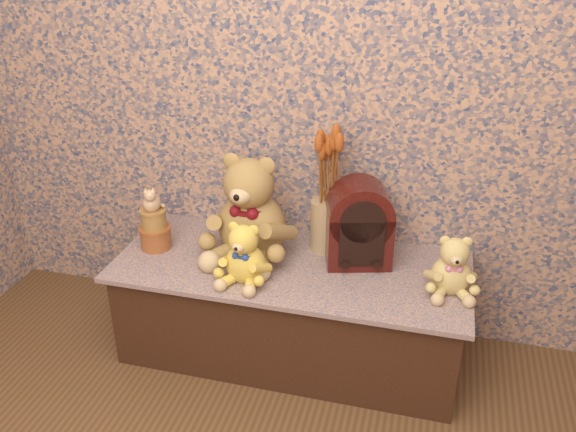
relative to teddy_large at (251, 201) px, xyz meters
The scene contains 10 objects.
display_shelf 0.49m from the teddy_large, 16.73° to the right, with size 1.43×0.61×0.43m, color #3B4979.
teddy_large is the anchor object (origin of this frame).
teddy_medium 0.23m from the teddy_large, 79.52° to the right, with size 0.21×0.25×0.26m, color gold, non-canonical shape.
teddy_small 0.81m from the teddy_large, ahead, with size 0.20×0.23×0.25m, color tan, non-canonical shape.
cathedral_radio 0.44m from the teddy_large, ahead, with size 0.25×0.18×0.35m, color #3A0E0A, non-canonical shape.
ceramic_vase 0.33m from the teddy_large, 19.97° to the left, with size 0.13×0.13×0.22m, color tan.
dried_stalks 0.36m from the teddy_large, 19.97° to the left, with size 0.22×0.22×0.41m, color #AC4D1B, non-canonical shape.
biscuit_tin_lower 0.45m from the teddy_large, behind, with size 0.13×0.13×0.09m, color #AE7E33.
biscuit_tin_upper 0.42m from the teddy_large, behind, with size 0.10×0.10×0.08m, color #D4BE5D.
cat_figurine 0.41m from the teddy_large, behind, with size 0.08×0.09×0.12m, color silver, non-canonical shape.
Camera 1 is at (0.52, -0.81, 1.69)m, focal length 37.43 mm.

